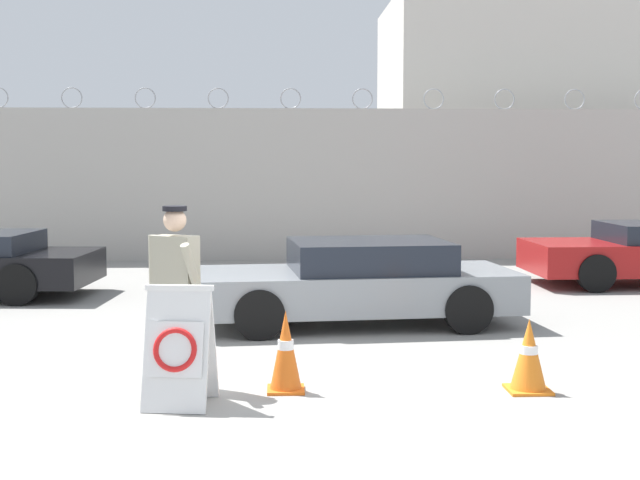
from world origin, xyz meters
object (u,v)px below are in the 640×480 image
(traffic_cone_near, at_px, (286,351))
(traffic_cone_mid, at_px, (529,355))
(security_guard, at_px, (176,285))
(barricade_sign, at_px, (179,346))
(parked_car_rear_sedan, at_px, (357,282))

(traffic_cone_near, bearing_deg, traffic_cone_mid, -2.89)
(traffic_cone_mid, bearing_deg, security_guard, 173.25)
(security_guard, distance_m, traffic_cone_mid, 3.56)
(barricade_sign, height_order, parked_car_rear_sedan, parked_car_rear_sedan)
(security_guard, distance_m, traffic_cone_near, 1.29)
(barricade_sign, height_order, traffic_cone_mid, barricade_sign)
(traffic_cone_near, relative_size, traffic_cone_mid, 1.11)
(traffic_cone_mid, relative_size, parked_car_rear_sedan, 0.16)
(barricade_sign, relative_size, security_guard, 0.62)
(traffic_cone_mid, bearing_deg, barricade_sign, -173.96)
(barricade_sign, bearing_deg, parked_car_rear_sedan, 71.20)
(barricade_sign, height_order, traffic_cone_near, barricade_sign)
(barricade_sign, bearing_deg, security_guard, 106.29)
(security_guard, xyz_separation_m, parked_car_rear_sedan, (2.10, 3.20, -0.43))
(traffic_cone_mid, height_order, parked_car_rear_sedan, parked_car_rear_sedan)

